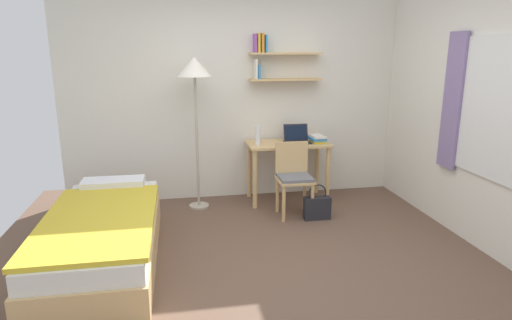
{
  "coord_description": "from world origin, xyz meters",
  "views": [
    {
      "loc": [
        -0.79,
        -3.4,
        1.86
      ],
      "look_at": [
        -0.09,
        0.51,
        0.85
      ],
      "focal_mm": 30.41,
      "sensor_mm": 36.0,
      "label": 1
    }
  ],
  "objects_px": {
    "handbag": "(317,207)",
    "standing_lamp": "(195,76)",
    "book_stack": "(317,139)",
    "water_bottle": "(258,135)",
    "laptop": "(297,138)",
    "desk": "(288,154)",
    "bed": "(103,237)",
    "desk_chair": "(294,175)"
  },
  "relations": [
    {
      "from": "bed",
      "to": "desk",
      "type": "height_order",
      "value": "desk"
    },
    {
      "from": "standing_lamp",
      "to": "book_stack",
      "type": "height_order",
      "value": "standing_lamp"
    },
    {
      "from": "laptop",
      "to": "handbag",
      "type": "height_order",
      "value": "laptop"
    },
    {
      "from": "handbag",
      "to": "bed",
      "type": "bearing_deg",
      "value": -163.89
    },
    {
      "from": "book_stack",
      "to": "desk_chair",
      "type": "bearing_deg",
      "value": -133.33
    },
    {
      "from": "laptop",
      "to": "desk",
      "type": "bearing_deg",
      "value": -179.18
    },
    {
      "from": "bed",
      "to": "laptop",
      "type": "distance_m",
      "value": 2.58
    },
    {
      "from": "desk_chair",
      "to": "water_bottle",
      "type": "distance_m",
      "value": 0.67
    },
    {
      "from": "water_bottle",
      "to": "book_stack",
      "type": "relative_size",
      "value": 0.95
    },
    {
      "from": "water_bottle",
      "to": "desk_chair",
      "type": "bearing_deg",
      "value": -50.71
    },
    {
      "from": "bed",
      "to": "water_bottle",
      "type": "distance_m",
      "value": 2.15
    },
    {
      "from": "water_bottle",
      "to": "book_stack",
      "type": "distance_m",
      "value": 0.75
    },
    {
      "from": "bed",
      "to": "handbag",
      "type": "distance_m",
      "value": 2.29
    },
    {
      "from": "book_stack",
      "to": "handbag",
      "type": "height_order",
      "value": "book_stack"
    },
    {
      "from": "bed",
      "to": "standing_lamp",
      "type": "distance_m",
      "value": 2.06
    },
    {
      "from": "desk_chair",
      "to": "standing_lamp",
      "type": "distance_m",
      "value": 1.6
    },
    {
      "from": "bed",
      "to": "desk_chair",
      "type": "distance_m",
      "value": 2.16
    },
    {
      "from": "desk_chair",
      "to": "laptop",
      "type": "bearing_deg",
      "value": 71.92
    },
    {
      "from": "desk",
      "to": "standing_lamp",
      "type": "xyz_separation_m",
      "value": [
        -1.12,
        -0.06,
        0.98
      ]
    },
    {
      "from": "desk",
      "to": "water_bottle",
      "type": "height_order",
      "value": "water_bottle"
    },
    {
      "from": "book_stack",
      "to": "water_bottle",
      "type": "bearing_deg",
      "value": -178.69
    },
    {
      "from": "desk_chair",
      "to": "laptop",
      "type": "relative_size",
      "value": 2.67
    },
    {
      "from": "water_bottle",
      "to": "handbag",
      "type": "xyz_separation_m",
      "value": [
        0.56,
        -0.62,
        -0.72
      ]
    },
    {
      "from": "desk_chair",
      "to": "water_bottle",
      "type": "xyz_separation_m",
      "value": [
        -0.34,
        0.42,
        0.4
      ]
    },
    {
      "from": "standing_lamp",
      "to": "desk_chair",
      "type": "bearing_deg",
      "value": -22.02
    },
    {
      "from": "desk_chair",
      "to": "desk",
      "type": "bearing_deg",
      "value": 83.95
    },
    {
      "from": "desk",
      "to": "laptop",
      "type": "relative_size",
      "value": 3.21
    },
    {
      "from": "bed",
      "to": "desk_chair",
      "type": "bearing_deg",
      "value": 22.91
    },
    {
      "from": "desk_chair",
      "to": "standing_lamp",
      "type": "height_order",
      "value": "standing_lamp"
    },
    {
      "from": "standing_lamp",
      "to": "water_bottle",
      "type": "distance_m",
      "value": 1.02
    },
    {
      "from": "laptop",
      "to": "water_bottle",
      "type": "distance_m",
      "value": 0.51
    },
    {
      "from": "handbag",
      "to": "desk",
      "type": "bearing_deg",
      "value": 103.87
    },
    {
      "from": "desk",
      "to": "handbag",
      "type": "xyz_separation_m",
      "value": [
        0.17,
        -0.69,
        -0.46
      ]
    },
    {
      "from": "standing_lamp",
      "to": "handbag",
      "type": "relative_size",
      "value": 4.34
    },
    {
      "from": "desk_chair",
      "to": "book_stack",
      "type": "xyz_separation_m",
      "value": [
        0.41,
        0.43,
        0.32
      ]
    },
    {
      "from": "bed",
      "to": "standing_lamp",
      "type": "relative_size",
      "value": 1.15
    },
    {
      "from": "book_stack",
      "to": "desk",
      "type": "bearing_deg",
      "value": 170.86
    },
    {
      "from": "water_bottle",
      "to": "laptop",
      "type": "bearing_deg",
      "value": 8.63
    },
    {
      "from": "book_stack",
      "to": "handbag",
      "type": "bearing_deg",
      "value": -106.39
    },
    {
      "from": "desk",
      "to": "water_bottle",
      "type": "relative_size",
      "value": 4.22
    },
    {
      "from": "handbag",
      "to": "standing_lamp",
      "type": "bearing_deg",
      "value": 153.91
    },
    {
      "from": "standing_lamp",
      "to": "laptop",
      "type": "relative_size",
      "value": 5.71
    }
  ]
}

